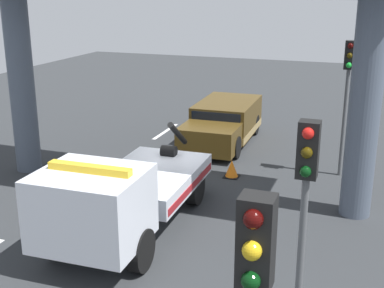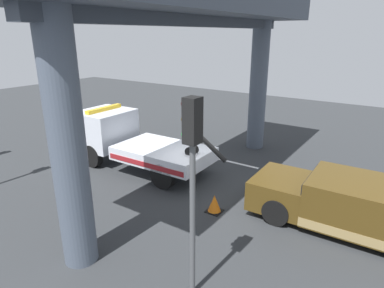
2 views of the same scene
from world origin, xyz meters
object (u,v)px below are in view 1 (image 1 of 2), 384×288
Objects in this scene: tow_truck_white at (121,195)px; towed_van_green at (224,123)px; traffic_light_near at (348,79)px; traffic_cone_orange at (232,169)px; traffic_light_far at (305,192)px.

tow_truck_white reaches higher than towed_van_green.
towed_van_green is 5.89m from traffic_light_near.
tow_truck_white is at bearing -14.92° from traffic_cone_orange.
tow_truck_white is at bearing 0.13° from towed_van_green.
traffic_light_near reaches higher than tow_truck_white.
tow_truck_white is 12.31× the size of traffic_cone_orange.
towed_van_green is 4.06m from traffic_cone_orange.
traffic_light_near reaches higher than towed_van_green.
traffic_light_near is 4.72m from traffic_cone_orange.
traffic_light_far is (9.50, 0.00, -0.19)m from traffic_light_near.
tow_truck_white is 1.62× the size of traffic_light_near.
traffic_cone_orange is at bearing 165.08° from tow_truck_white.
towed_van_green is at bearing -179.87° from tow_truck_white.
tow_truck_white is at bearing -35.74° from traffic_light_near.
traffic_light_near is (2.37, 4.79, 2.48)m from towed_van_green.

